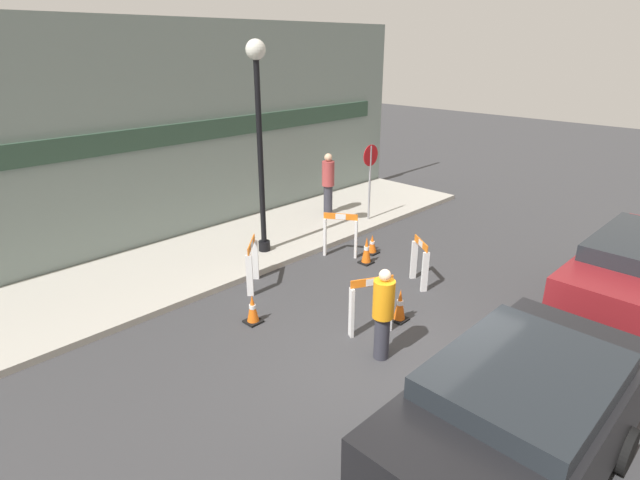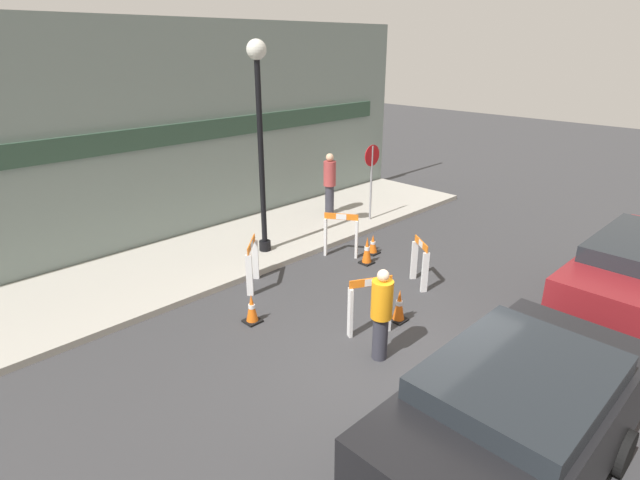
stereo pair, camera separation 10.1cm
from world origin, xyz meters
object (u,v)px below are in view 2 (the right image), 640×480
at_px(parked_car_1, 513,422).
at_px(parked_car_2, 640,281).
at_px(stop_sign, 372,170).
at_px(person_pedestrian, 330,182).
at_px(person_worker, 381,312).
at_px(streetlamp_post, 260,121).

distance_m(parked_car_1, parked_car_2, 4.91).
distance_m(stop_sign, person_pedestrian, 1.36).
bearing_deg(stop_sign, person_pedestrian, -67.61).
bearing_deg(person_worker, parked_car_2, -94.31).
distance_m(streetlamp_post, person_pedestrian, 3.93).
bearing_deg(parked_car_2, stop_sign, 80.87).
bearing_deg(person_worker, person_pedestrian, -8.86).
relative_size(streetlamp_post, parked_car_1, 1.23).
height_order(person_worker, parked_car_2, parked_car_2).
relative_size(person_pedestrian, parked_car_2, 0.41).
bearing_deg(person_worker, stop_sign, -18.43).
bearing_deg(streetlamp_post, person_pedestrian, 15.19).
distance_m(person_pedestrian, parked_car_1, 9.99).
height_order(person_pedestrian, parked_car_1, person_pedestrian).
bearing_deg(person_pedestrian, person_worker, 73.13).
distance_m(streetlamp_post, stop_sign, 4.04).
height_order(streetlamp_post, parked_car_1, streetlamp_post).
distance_m(streetlamp_post, parked_car_2, 8.16).
height_order(stop_sign, parked_car_2, stop_sign).
relative_size(streetlamp_post, person_pedestrian, 2.67).
distance_m(stop_sign, person_worker, 6.74).
distance_m(person_worker, parked_car_1, 2.87).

